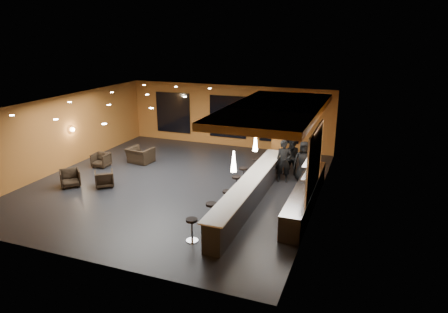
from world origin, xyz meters
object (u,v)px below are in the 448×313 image
(bar_stool_5, at_px, (256,164))
(bar_stool_4, at_px, (243,174))
(staff_c, at_px, (304,162))
(bar_counter, at_px, (251,192))
(pendant_1, at_px, (255,142))
(bar_stool_1, at_px, (211,211))
(bar_stool_2, at_px, (227,197))
(staff_a, at_px, (284,161))
(bar_stool_3, at_px, (236,183))
(armchair_a, at_px, (70,178))
(pendant_0, at_px, (234,161))
(armchair_d, at_px, (140,155))
(prep_counter, at_px, (305,196))
(armchair_b, at_px, (104,179))
(pendant_2, at_px, (272,128))
(column, at_px, (279,133))
(staff_b, at_px, (293,158))
(bar_stool_0, at_px, (192,227))
(armchair_c, at_px, (101,160))

(bar_stool_5, bearing_deg, bar_stool_4, -95.92)
(staff_c, bearing_deg, bar_counter, -127.86)
(pendant_1, distance_m, bar_stool_5, 3.57)
(bar_stool_1, height_order, bar_stool_2, bar_stool_1)
(staff_a, distance_m, bar_stool_5, 1.61)
(bar_stool_3, bearing_deg, armchair_a, -165.92)
(pendant_0, height_order, staff_c, pendant_0)
(staff_a, distance_m, armchair_d, 7.36)
(bar_stool_1, bearing_deg, armchair_d, 139.89)
(armchair_a, bearing_deg, prep_counter, -37.27)
(armchair_b, xyz_separation_m, bar_stool_1, (5.63, -1.65, 0.16))
(bar_counter, xyz_separation_m, pendant_0, (0.00, -2.00, 1.85))
(staff_a, xyz_separation_m, bar_stool_2, (-1.32, -3.55, -0.47))
(staff_c, bearing_deg, bar_stool_2, -132.03)
(pendant_2, bearing_deg, column, 90.00)
(pendant_2, xyz_separation_m, staff_b, (0.87, 0.67, -1.47))
(bar_stool_2, bearing_deg, pendant_0, -61.76)
(bar_stool_3, bearing_deg, bar_stool_0, -90.66)
(pendant_2, relative_size, bar_stool_5, 0.98)
(bar_stool_5, bearing_deg, staff_b, 8.35)
(armchair_b, distance_m, bar_stool_4, 5.95)
(armchair_a, bearing_deg, armchair_d, 28.83)
(bar_counter, xyz_separation_m, bar_stool_2, (-0.69, -0.72, -0.03))
(pendant_2, bearing_deg, prep_counter, -51.34)
(staff_a, height_order, armchair_c, staff_a)
(prep_counter, xyz_separation_m, bar_stool_2, (-2.69, -1.22, 0.04))
(armchair_b, relative_size, armchair_c, 1.02)
(prep_counter, xyz_separation_m, bar_stool_1, (-2.76, -2.59, 0.08))
(prep_counter, relative_size, pendant_0, 8.57)
(armchair_b, relative_size, bar_stool_0, 1.00)
(armchair_d, distance_m, bar_stool_3, 6.22)
(pendant_0, distance_m, bar_stool_2, 2.37)
(pendant_2, height_order, bar_stool_3, pendant_2)
(column, relative_size, bar_stool_5, 4.92)
(bar_stool_4, bearing_deg, staff_b, 44.13)
(prep_counter, height_order, staff_b, staff_b)
(staff_c, height_order, armchair_a, staff_c)
(prep_counter, xyz_separation_m, column, (-2.00, 4.10, 1.32))
(bar_counter, relative_size, bar_stool_4, 10.71)
(pendant_0, xyz_separation_m, bar_stool_2, (-0.69, 1.28, -1.88))
(bar_stool_4, bearing_deg, bar_stool_0, -89.72)
(bar_stool_0, bearing_deg, armchair_a, 160.52)
(bar_stool_0, bearing_deg, staff_c, 70.19)
(pendant_0, xyz_separation_m, bar_stool_3, (-0.85, 2.81, -1.87))
(prep_counter, height_order, staff_a, staff_a)
(pendant_1, bearing_deg, armchair_a, -169.60)
(bar_counter, distance_m, column, 4.77)
(bar_stool_4, bearing_deg, armchair_c, -178.03)
(pendant_1, height_order, staff_a, pendant_1)
(bar_counter, xyz_separation_m, bar_stool_0, (-0.90, -3.36, -0.01))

